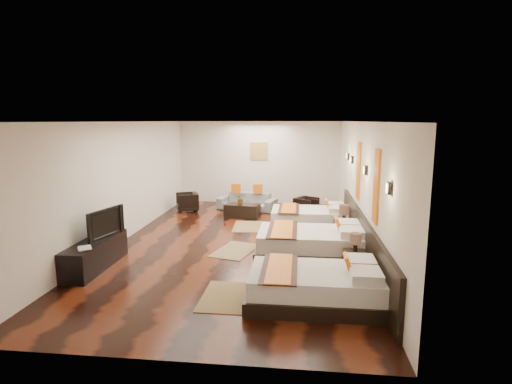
# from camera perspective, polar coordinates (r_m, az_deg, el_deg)

# --- Properties ---
(floor) EXTENTS (5.50, 9.50, 0.01)m
(floor) POSITION_cam_1_polar(r_m,az_deg,el_deg) (9.53, -2.54, -7.19)
(floor) COLOR black
(floor) RESTS_ON ground
(ceiling) EXTENTS (5.50, 9.50, 0.01)m
(ceiling) POSITION_cam_1_polar(r_m,az_deg,el_deg) (9.10, -2.67, 9.89)
(ceiling) COLOR white
(ceiling) RESTS_ON floor
(back_wall) EXTENTS (5.50, 0.01, 2.80)m
(back_wall) POSITION_cam_1_polar(r_m,az_deg,el_deg) (13.89, 0.41, 4.16)
(back_wall) COLOR silver
(back_wall) RESTS_ON floor
(left_wall) EXTENTS (0.01, 9.50, 2.80)m
(left_wall) POSITION_cam_1_polar(r_m,az_deg,el_deg) (10.01, -18.36, 1.36)
(left_wall) COLOR silver
(left_wall) RESTS_ON floor
(right_wall) EXTENTS (0.01, 9.50, 2.80)m
(right_wall) POSITION_cam_1_polar(r_m,az_deg,el_deg) (9.20, 14.57, 0.83)
(right_wall) COLOR silver
(right_wall) RESTS_ON floor
(headboard_panel) EXTENTS (0.08, 6.60, 0.90)m
(headboard_panel) POSITION_cam_1_polar(r_m,az_deg,el_deg) (8.63, 14.78, -6.26)
(headboard_panel) COLOR black
(headboard_panel) RESTS_ON floor
(bed_near) EXTENTS (2.11, 1.33, 0.81)m
(bed_near) POSITION_cam_1_polar(r_m,az_deg,el_deg) (6.55, 8.51, -12.97)
(bed_near) COLOR black
(bed_near) RESTS_ON floor
(bed_mid) EXTENTS (2.29, 1.44, 0.87)m
(bed_mid) POSITION_cam_1_polar(r_m,az_deg,el_deg) (8.57, 7.99, -7.18)
(bed_mid) COLOR black
(bed_mid) RESTS_ON floor
(bed_far) EXTENTS (2.05, 1.29, 0.78)m
(bed_far) POSITION_cam_1_polar(r_m,az_deg,el_deg) (10.85, 7.62, -3.67)
(bed_far) COLOR black
(bed_far) RESTS_ON floor
(nightstand_a) EXTENTS (0.40, 0.40, 0.79)m
(nightstand_a) POSITION_cam_1_polar(r_m,az_deg,el_deg) (7.79, 13.74, -9.32)
(nightstand_a) COLOR black
(nightstand_a) RESTS_ON floor
(nightstand_b) EXTENTS (0.46, 0.46, 0.91)m
(nightstand_b) POSITION_cam_1_polar(r_m,az_deg,el_deg) (9.67, 12.25, -5.20)
(nightstand_b) COLOR black
(nightstand_b) RESTS_ON floor
(jute_mat_near) EXTENTS (0.76, 1.21, 0.01)m
(jute_mat_near) POSITION_cam_1_polar(r_m,az_deg,el_deg) (6.79, -4.36, -14.48)
(jute_mat_near) COLOR olive
(jute_mat_near) RESTS_ON floor
(jute_mat_mid) EXTENTS (1.04, 1.36, 0.01)m
(jute_mat_mid) POSITION_cam_1_polar(r_m,az_deg,el_deg) (8.99, -2.94, -8.22)
(jute_mat_mid) COLOR olive
(jute_mat_mid) RESTS_ON floor
(jute_mat_far) EXTENTS (0.82, 1.24, 0.01)m
(jute_mat_far) POSITION_cam_1_polar(r_m,az_deg,el_deg) (10.94, -1.17, -4.87)
(jute_mat_far) COLOR olive
(jute_mat_far) RESTS_ON floor
(tv_console) EXTENTS (0.50, 1.80, 0.55)m
(tv_console) POSITION_cam_1_polar(r_m,az_deg,el_deg) (8.50, -21.70, -8.14)
(tv_console) COLOR black
(tv_console) RESTS_ON floor
(tv) EXTENTS (0.36, 1.01, 0.58)m
(tv) POSITION_cam_1_polar(r_m,az_deg,el_deg) (8.53, -20.90, -4.07)
(tv) COLOR black
(tv) RESTS_ON tv_console
(book) EXTENTS (0.35, 0.37, 0.03)m
(book) POSITION_cam_1_polar(r_m,az_deg,el_deg) (7.93, -23.82, -7.39)
(book) COLOR black
(book) RESTS_ON tv_console
(figurine) EXTENTS (0.37, 0.37, 0.38)m
(figurine) POSITION_cam_1_polar(r_m,az_deg,el_deg) (8.95, -19.89, -4.02)
(figurine) COLOR brown
(figurine) RESTS_ON tv_console
(sofa) EXTENTS (1.97, 1.16, 0.54)m
(sofa) POSITION_cam_1_polar(r_m,az_deg,el_deg) (12.94, -1.28, -1.34)
(sofa) COLOR gray
(sofa) RESTS_ON floor
(armchair_left) EXTENTS (0.85, 0.84, 0.59)m
(armchair_left) POSITION_cam_1_polar(r_m,az_deg,el_deg) (12.88, -9.68, -1.41)
(armchair_left) COLOR black
(armchair_left) RESTS_ON floor
(armchair_right) EXTENTS (0.83, 0.82, 0.55)m
(armchair_right) POSITION_cam_1_polar(r_m,az_deg,el_deg) (12.28, 7.12, -1.99)
(armchair_right) COLOR black
(armchair_right) RESTS_ON floor
(coffee_table) EXTENTS (1.06, 0.64, 0.40)m
(coffee_table) POSITION_cam_1_polar(r_m,az_deg,el_deg) (11.93, -1.94, -2.66)
(coffee_table) COLOR black
(coffee_table) RESTS_ON floor
(table_plant) EXTENTS (0.33, 0.31, 0.30)m
(table_plant) POSITION_cam_1_polar(r_m,az_deg,el_deg) (11.89, -2.20, -0.99)
(table_plant) COLOR #28531B
(table_plant) RESTS_ON coffee_table
(orange_panel_a) EXTENTS (0.04, 0.40, 1.30)m
(orange_panel_a) POSITION_cam_1_polar(r_m,az_deg,el_deg) (7.30, 16.62, 0.78)
(orange_panel_a) COLOR #D86014
(orange_panel_a) RESTS_ON right_wall
(orange_panel_b) EXTENTS (0.04, 0.40, 1.30)m
(orange_panel_b) POSITION_cam_1_polar(r_m,az_deg,el_deg) (9.45, 14.27, 2.91)
(orange_panel_b) COLOR #D86014
(orange_panel_b) RESTS_ON right_wall
(sconce_near) EXTENTS (0.07, 0.12, 0.18)m
(sconce_near) POSITION_cam_1_polar(r_m,az_deg,el_deg) (6.21, 18.23, 0.52)
(sconce_near) COLOR black
(sconce_near) RESTS_ON right_wall
(sconce_mid) EXTENTS (0.07, 0.12, 0.18)m
(sconce_mid) POSITION_cam_1_polar(r_m,az_deg,el_deg) (8.35, 15.17, 3.01)
(sconce_mid) COLOR black
(sconce_mid) RESTS_ON right_wall
(sconce_far) EXTENTS (0.07, 0.12, 0.18)m
(sconce_far) POSITION_cam_1_polar(r_m,az_deg,el_deg) (10.52, 13.36, 4.47)
(sconce_far) COLOR black
(sconce_far) RESTS_ON right_wall
(sconce_lounge) EXTENTS (0.07, 0.12, 0.18)m
(sconce_lounge) POSITION_cam_1_polar(r_m,az_deg,el_deg) (11.41, 12.81, 4.90)
(sconce_lounge) COLOR black
(sconce_lounge) RESTS_ON right_wall
(gold_artwork) EXTENTS (0.60, 0.04, 0.60)m
(gold_artwork) POSITION_cam_1_polar(r_m,az_deg,el_deg) (13.83, 0.41, 5.80)
(gold_artwork) COLOR #AD873F
(gold_artwork) RESTS_ON back_wall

